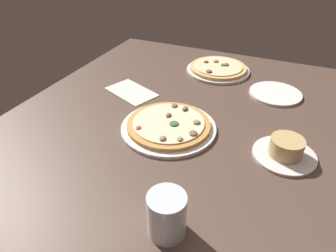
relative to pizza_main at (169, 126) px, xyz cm
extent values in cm
cube|color=brown|center=(5.34, 1.90, -3.20)|extent=(150.00, 110.00, 4.00)
cylinder|color=white|center=(0.01, -0.04, -0.70)|extent=(28.94, 28.94, 1.00)
cylinder|color=#C68C47|center=(0.01, -0.04, 0.40)|extent=(25.33, 25.33, 1.20)
cylinder|color=beige|center=(0.01, -0.04, 1.20)|extent=(21.64, 21.64, 0.40)
ellipsoid|color=brown|center=(2.82, 8.80, 1.69)|extent=(2.72, 2.42, 0.57)
ellipsoid|color=#387033|center=(0.51, 1.61, 1.68)|extent=(2.88, 2.78, 0.56)
ellipsoid|color=#937556|center=(8.62, 1.85, 1.76)|extent=(2.32, 1.79, 0.72)
ellipsoid|color=brown|center=(-9.24, -2.01, 1.71)|extent=(2.43, 1.96, 0.60)
ellipsoid|color=brown|center=(-8.56, 1.71, 1.80)|extent=(2.55, 1.80, 0.80)
ellipsoid|color=#937556|center=(6.88, 6.39, 1.66)|extent=(2.11, 1.64, 0.51)
ellipsoid|color=#AD4733|center=(6.61, -6.76, 1.61)|extent=(1.92, 1.44, 0.41)
ellipsoid|color=brown|center=(-3.03, -1.42, 1.76)|extent=(2.30, 1.63, 0.72)
ellipsoid|color=#937556|center=(-2.84, 7.78, 1.75)|extent=(2.29, 2.23, 0.69)
cylinder|color=silver|center=(-47.16, 1.96, -0.70)|extent=(26.07, 26.07, 1.00)
cylinder|color=tan|center=(-47.16, 1.96, 0.40)|extent=(23.39, 23.39, 1.20)
cylinder|color=beige|center=(-47.16, 1.96, 1.20)|extent=(19.99, 19.99, 0.40)
ellipsoid|color=#937556|center=(-50.65, -0.29, 1.75)|extent=(2.68, 2.20, 0.68)
ellipsoid|color=brown|center=(-39.38, 0.18, 1.80)|extent=(2.55, 2.46, 0.79)
ellipsoid|color=brown|center=(-48.94, 4.71, 1.74)|extent=(2.83, 2.06, 0.68)
ellipsoid|color=#387033|center=(-48.06, 3.57, 1.68)|extent=(2.19, 1.90, 0.56)
ellipsoid|color=#4C3828|center=(-48.45, -3.89, 1.64)|extent=(2.37, 2.00, 0.48)
cylinder|color=silver|center=(-0.72, 33.66, -0.80)|extent=(16.81, 16.81, 0.80)
cylinder|color=tan|center=(-0.72, 33.66, 2.04)|extent=(8.83, 8.83, 4.88)
cylinder|color=silver|center=(33.66, 14.32, 3.73)|extent=(7.89, 7.89, 9.85)
cylinder|color=silver|center=(33.66, 14.32, 2.05)|extent=(7.26, 7.26, 6.49)
cylinder|color=white|center=(-35.73, 26.81, -0.75)|extent=(18.58, 18.58, 0.90)
cube|color=silver|center=(-16.18, -22.20, -1.05)|extent=(17.62, 21.63, 0.30)
camera|label=1|loc=(69.47, 30.37, 51.77)|focal=32.38mm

